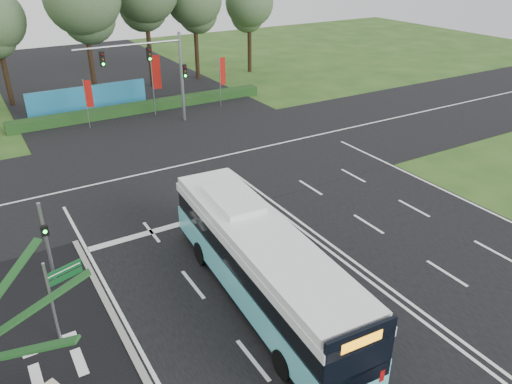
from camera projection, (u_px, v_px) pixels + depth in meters
ground at (317, 242)px, 24.22m from camera, size 120.00×120.00×0.00m
road_main at (317, 242)px, 24.21m from camera, size 20.00×120.00×0.04m
road_cross at (208, 160)px, 33.41m from camera, size 120.00×14.00×0.05m
kerb_strip at (137, 362)px, 17.25m from camera, size 0.25×18.00×0.12m
city_bus at (261, 263)px, 19.54m from camera, size 3.41×12.51×3.55m
pedestrian_signal at (46, 240)px, 20.56m from camera, size 0.31×0.43×3.76m
street_sign at (58, 289)px, 17.39m from camera, size 1.30×0.48×3.47m
banner_flag_left at (88, 96)px, 37.98m from camera, size 0.55×0.23×3.88m
banner_flag_mid at (155, 76)px, 40.62m from camera, size 0.73×0.26×5.09m
banner_flag_right at (222, 74)px, 43.12m from camera, size 0.63×0.20×4.36m
traffic_light_gantry at (159, 66)px, 37.95m from camera, size 8.41×0.28×7.00m
hedge at (144, 107)px, 42.83m from camera, size 22.00×1.20×0.80m
blue_hoarding at (88, 99)px, 42.59m from camera, size 10.00×0.30×2.20m
eucalyptus_row at (82, 4)px, 43.69m from camera, size 41.73×9.70×12.53m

